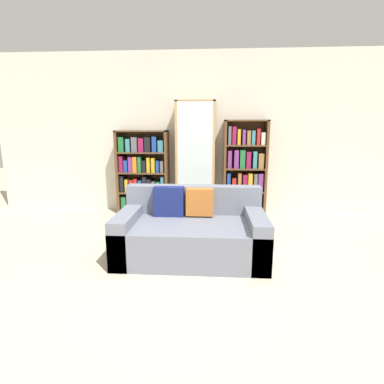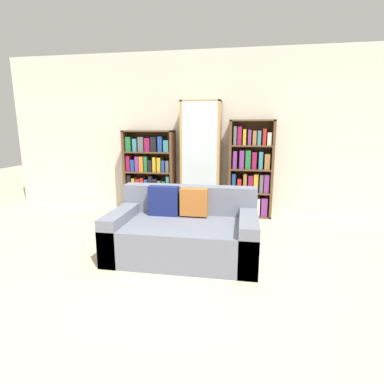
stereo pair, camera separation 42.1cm
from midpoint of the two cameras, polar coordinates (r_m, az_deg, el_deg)
name	(u,v)px [view 1 (the left image)]	position (r m, az deg, el deg)	size (l,w,h in m)	color
ground_plane	(177,285)	(2.96, -7.06, -17.33)	(16.00, 16.00, 0.00)	beige
wall_back	(194,134)	(5.23, -1.90, 10.97)	(6.99, 0.06, 2.70)	silver
couch	(192,232)	(3.49, -3.58, -7.71)	(1.65, 0.97, 0.77)	slate
bookshelf_left	(143,174)	(5.24, -11.67, 3.38)	(0.87, 0.32, 1.41)	brown
display_cabinet	(196,159)	(5.03, -1.73, 6.29)	(0.64, 0.36, 1.88)	tan
bookshelf_right	(245,171)	(5.06, 7.70, 3.99)	(0.71, 0.32, 1.58)	brown
wine_bottle	(221,219)	(4.39, 2.81, -5.17)	(0.09, 0.09, 0.37)	black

